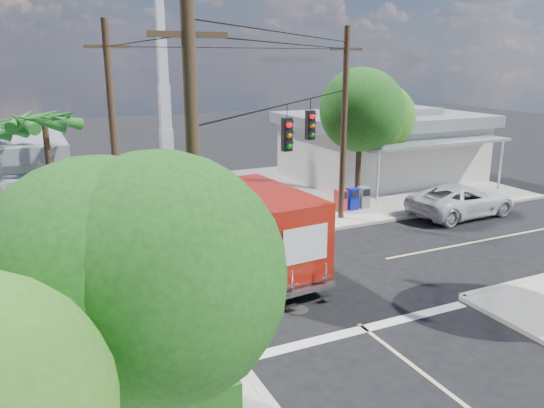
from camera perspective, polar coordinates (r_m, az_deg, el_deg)
ground at (r=19.29m, az=2.56°, el=-7.74°), size 120.00×120.00×0.00m
sidewalk_ne at (r=33.62m, az=10.39°, el=2.17°), size 14.12×14.12×0.14m
road_markings at (r=18.11m, az=4.75°, el=-9.35°), size 32.00×32.00×0.01m
building_ne at (r=35.01m, az=11.71°, el=6.37°), size 11.80×10.20×4.50m
radio_tower at (r=36.81m, az=-11.57°, el=12.00°), size 0.80×0.80×17.00m
tree_sw_front at (r=8.85m, az=-14.88°, el=-6.44°), size 3.88×3.78×6.03m
tree_ne_front at (r=27.44m, az=9.55°, el=9.26°), size 4.21×4.14×6.66m
tree_ne_back at (r=30.78m, az=11.20°, el=8.72°), size 3.77×3.66×5.82m
palm_nw_front at (r=23.33m, az=-23.27°, el=7.91°), size 3.01×3.08×5.59m
utility_poles at (r=18.78m, az=-3.88°, el=6.47°), size 12.00×10.68×9.00m
picket_fence at (r=12.20m, az=-19.43°, el=-19.86°), size 5.94×0.06×1.00m
vending_boxes at (r=27.31m, az=8.61°, el=0.56°), size 1.90×0.50×1.10m
delivery_truck at (r=19.35m, az=-1.75°, el=-2.60°), size 2.84×7.44×3.15m
parked_car at (r=27.98m, az=19.73°, el=0.40°), size 5.85×2.96×1.58m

